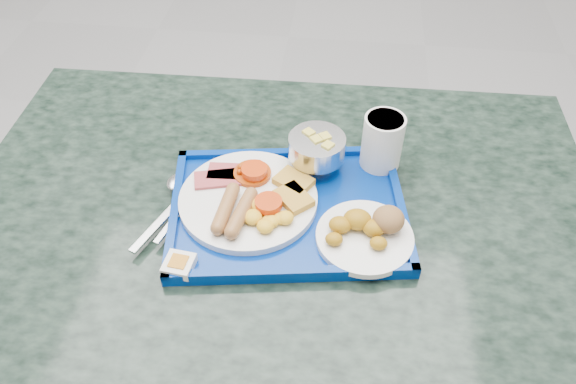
# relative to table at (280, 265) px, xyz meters

# --- Properties ---
(floor) EXTENTS (6.00, 6.00, 0.00)m
(floor) POSITION_rel_table_xyz_m (-0.20, 0.47, -0.53)
(floor) COLOR gray
(floor) RESTS_ON ground
(table) EXTENTS (1.15, 0.78, 0.71)m
(table) POSITION_rel_table_xyz_m (0.00, 0.00, 0.00)
(table) COLOR slate
(table) RESTS_ON floor
(tray) EXTENTS (0.44, 0.35, 0.02)m
(tray) POSITION_rel_table_xyz_m (0.02, -0.03, 0.19)
(tray) COLOR navy
(tray) RESTS_ON table
(main_plate) EXTENTS (0.24, 0.24, 0.04)m
(main_plate) POSITION_rel_table_xyz_m (-0.04, -0.02, 0.21)
(main_plate) COLOR white
(main_plate) RESTS_ON tray
(bread_plate) EXTENTS (0.16, 0.16, 0.05)m
(bread_plate) POSITION_rel_table_xyz_m (0.16, -0.07, 0.21)
(bread_plate) COLOR white
(bread_plate) RESTS_ON tray
(fruit_bowl) EXTENTS (0.10, 0.10, 0.07)m
(fruit_bowl) POSITION_rel_table_xyz_m (0.06, 0.09, 0.24)
(fruit_bowl) COLOR #B9B9BC
(fruit_bowl) RESTS_ON tray
(juice_cup) EXTENTS (0.07, 0.07, 0.10)m
(juice_cup) POSITION_rel_table_xyz_m (0.17, 0.11, 0.25)
(juice_cup) COLOR white
(juice_cup) RESTS_ON tray
(spoon) EXTENTS (0.06, 0.16, 0.01)m
(spoon) POSITION_rel_table_xyz_m (-0.18, -0.01, 0.20)
(spoon) COLOR #B9B9BC
(spoon) RESTS_ON tray
(knife) EXTENTS (0.08, 0.18, 0.00)m
(knife) POSITION_rel_table_xyz_m (-0.18, -0.06, 0.20)
(knife) COLOR #B9B9BC
(knife) RESTS_ON tray
(jam_packet) EXTENTS (0.05, 0.05, 0.02)m
(jam_packet) POSITION_rel_table_xyz_m (-0.13, -0.17, 0.20)
(jam_packet) COLOR white
(jam_packet) RESTS_ON tray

